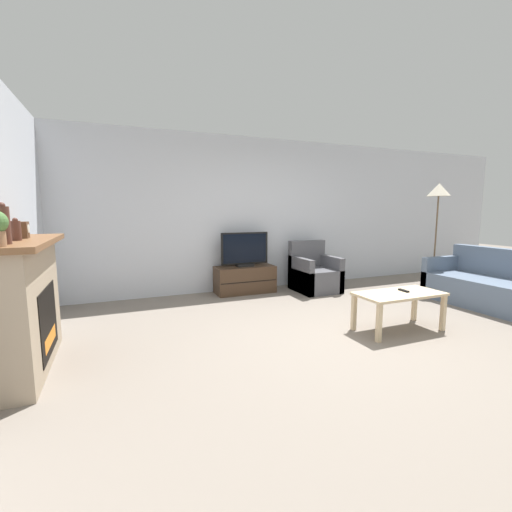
{
  "coord_description": "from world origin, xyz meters",
  "views": [
    {
      "loc": [
        -2.39,
        -3.1,
        1.43
      ],
      "look_at": [
        -0.74,
        0.9,
        0.85
      ],
      "focal_mm": 24.0,
      "sensor_mm": 36.0,
      "label": 1
    }
  ],
  "objects_px": {
    "mantel_vase_left": "(3,225)",
    "floor_lamp": "(439,196)",
    "tv": "(245,251)",
    "remote": "(404,290)",
    "fireplace": "(24,305)",
    "mantel_clock": "(24,230)",
    "armchair": "(314,275)",
    "coffee_table": "(399,298)",
    "tv_stand": "(245,279)",
    "mantel_vase_centre_left": "(16,230)"
  },
  "relations": [
    {
      "from": "mantel_vase_left",
      "to": "tv",
      "type": "distance_m",
      "value": 3.75
    },
    {
      "from": "fireplace",
      "to": "tv_stand",
      "type": "distance_m",
      "value": 3.47
    },
    {
      "from": "tv",
      "to": "floor_lamp",
      "type": "distance_m",
      "value": 3.52
    },
    {
      "from": "mantel_vase_left",
      "to": "remote",
      "type": "xyz_separation_m",
      "value": [
        3.95,
        -0.02,
        -0.86
      ]
    },
    {
      "from": "mantel_clock",
      "to": "coffee_table",
      "type": "distance_m",
      "value": 4.0
    },
    {
      "from": "fireplace",
      "to": "floor_lamp",
      "type": "bearing_deg",
      "value": 8.17
    },
    {
      "from": "mantel_vase_left",
      "to": "remote",
      "type": "bearing_deg",
      "value": -0.26
    },
    {
      "from": "fireplace",
      "to": "mantel_clock",
      "type": "relative_size",
      "value": 9.98
    },
    {
      "from": "mantel_vase_left",
      "to": "tv",
      "type": "xyz_separation_m",
      "value": [
        2.81,
        2.41,
        -0.59
      ]
    },
    {
      "from": "fireplace",
      "to": "remote",
      "type": "relative_size",
      "value": 9.85
    },
    {
      "from": "armchair",
      "to": "remote",
      "type": "distance_m",
      "value": 2.12
    },
    {
      "from": "remote",
      "to": "mantel_vase_left",
      "type": "bearing_deg",
      "value": -176.86
    },
    {
      "from": "mantel_vase_centre_left",
      "to": "mantel_clock",
      "type": "distance_m",
      "value": 0.26
    },
    {
      "from": "tv_stand",
      "to": "tv",
      "type": "relative_size",
      "value": 1.21
    },
    {
      "from": "mantel_vase_centre_left",
      "to": "mantel_clock",
      "type": "height_order",
      "value": "mantel_vase_centre_left"
    },
    {
      "from": "mantel_vase_centre_left",
      "to": "remote",
      "type": "relative_size",
      "value": 1.26
    },
    {
      "from": "armchair",
      "to": "remote",
      "type": "relative_size",
      "value": 5.76
    },
    {
      "from": "mantel_vase_centre_left",
      "to": "tv",
      "type": "height_order",
      "value": "mantel_vase_centre_left"
    },
    {
      "from": "fireplace",
      "to": "floor_lamp",
      "type": "distance_m",
      "value": 6.19
    },
    {
      "from": "tv",
      "to": "mantel_vase_left",
      "type": "bearing_deg",
      "value": -139.36
    },
    {
      "from": "fireplace",
      "to": "remote",
      "type": "height_order",
      "value": "fireplace"
    },
    {
      "from": "mantel_clock",
      "to": "floor_lamp",
      "type": "height_order",
      "value": "floor_lamp"
    },
    {
      "from": "mantel_clock",
      "to": "fireplace",
      "type": "bearing_deg",
      "value": -96.73
    },
    {
      "from": "mantel_clock",
      "to": "tv_stand",
      "type": "height_order",
      "value": "mantel_clock"
    },
    {
      "from": "fireplace",
      "to": "mantel_clock",
      "type": "distance_m",
      "value": 0.67
    },
    {
      "from": "armchair",
      "to": "floor_lamp",
      "type": "height_order",
      "value": "floor_lamp"
    },
    {
      "from": "mantel_vase_centre_left",
      "to": "tv_stand",
      "type": "relative_size",
      "value": 0.19
    },
    {
      "from": "remote",
      "to": "tv_stand",
      "type": "bearing_deg",
      "value": 118.37
    },
    {
      "from": "tv",
      "to": "armchair",
      "type": "xyz_separation_m",
      "value": [
        1.2,
        -0.32,
        -0.45
      ]
    },
    {
      "from": "mantel_clock",
      "to": "mantel_vase_left",
      "type": "bearing_deg",
      "value": -90.07
    },
    {
      "from": "armchair",
      "to": "remote",
      "type": "xyz_separation_m",
      "value": [
        -0.07,
        -2.11,
        0.18
      ]
    },
    {
      "from": "mantel_vase_centre_left",
      "to": "coffee_table",
      "type": "height_order",
      "value": "mantel_vase_centre_left"
    },
    {
      "from": "mantel_vase_left",
      "to": "tv_stand",
      "type": "height_order",
      "value": "mantel_vase_left"
    },
    {
      "from": "fireplace",
      "to": "floor_lamp",
      "type": "relative_size",
      "value": 0.79
    },
    {
      "from": "armchair",
      "to": "tv",
      "type": "bearing_deg",
      "value": 165.01
    },
    {
      "from": "tv",
      "to": "remote",
      "type": "bearing_deg",
      "value": -65.01
    },
    {
      "from": "armchair",
      "to": "coffee_table",
      "type": "distance_m",
      "value": 2.15
    },
    {
      "from": "floor_lamp",
      "to": "armchair",
      "type": "bearing_deg",
      "value": 158.8
    },
    {
      "from": "mantel_vase_left",
      "to": "tv_stand",
      "type": "xyz_separation_m",
      "value": [
        2.81,
        2.42,
        -1.09
      ]
    },
    {
      "from": "coffee_table",
      "to": "tv_stand",
      "type": "bearing_deg",
      "value": 112.76
    },
    {
      "from": "mantel_vase_left",
      "to": "tv",
      "type": "height_order",
      "value": "mantel_vase_left"
    },
    {
      "from": "armchair",
      "to": "mantel_clock",
      "type": "bearing_deg",
      "value": -159.57
    },
    {
      "from": "tv_stand",
      "to": "tv",
      "type": "xyz_separation_m",
      "value": [
        0.0,
        -0.0,
        0.51
      ]
    },
    {
      "from": "mantel_vase_left",
      "to": "coffee_table",
      "type": "bearing_deg",
      "value": -0.77
    },
    {
      "from": "mantel_vase_left",
      "to": "floor_lamp",
      "type": "relative_size",
      "value": 0.16
    },
    {
      "from": "mantel_vase_centre_left",
      "to": "floor_lamp",
      "type": "height_order",
      "value": "floor_lamp"
    },
    {
      "from": "mantel_vase_left",
      "to": "remote",
      "type": "relative_size",
      "value": 2.05
    },
    {
      "from": "mantel_vase_left",
      "to": "mantel_clock",
      "type": "distance_m",
      "value": 0.6
    },
    {
      "from": "tv",
      "to": "mantel_clock",
      "type": "bearing_deg",
      "value": -147.15
    },
    {
      "from": "mantel_vase_left",
      "to": "floor_lamp",
      "type": "bearing_deg",
      "value": 12.33
    }
  ]
}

